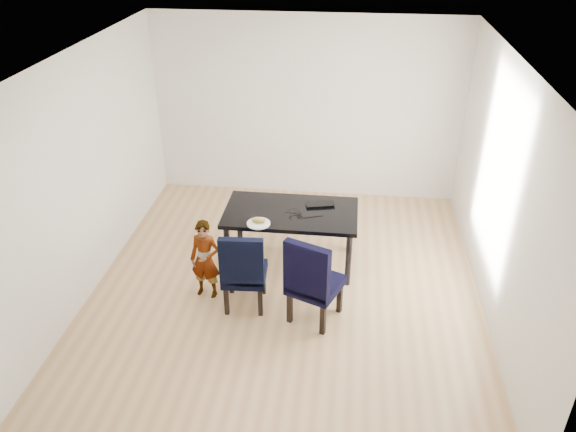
# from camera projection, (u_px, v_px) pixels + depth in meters

# --- Properties ---
(floor) EXTENTS (4.50, 5.00, 0.01)m
(floor) POSITION_uv_depth(u_px,v_px,m) (286.00, 286.00, 6.69)
(floor) COLOR tan
(floor) RESTS_ON ground
(ceiling) EXTENTS (4.50, 5.00, 0.01)m
(ceiling) POSITION_uv_depth(u_px,v_px,m) (286.00, 57.00, 5.35)
(ceiling) COLOR white
(ceiling) RESTS_ON wall_back
(wall_back) EXTENTS (4.50, 0.01, 2.70)m
(wall_back) POSITION_uv_depth(u_px,v_px,m) (307.00, 109.00, 8.18)
(wall_back) COLOR silver
(wall_back) RESTS_ON ground
(wall_front) EXTENTS (4.50, 0.01, 2.70)m
(wall_front) POSITION_uv_depth(u_px,v_px,m) (242.00, 346.00, 3.85)
(wall_front) COLOR silver
(wall_front) RESTS_ON ground
(wall_left) EXTENTS (0.01, 5.00, 2.70)m
(wall_left) POSITION_uv_depth(u_px,v_px,m) (85.00, 174.00, 6.25)
(wall_left) COLOR silver
(wall_left) RESTS_ON ground
(wall_right) EXTENTS (0.01, 5.00, 2.70)m
(wall_right) POSITION_uv_depth(u_px,v_px,m) (502.00, 196.00, 5.79)
(wall_right) COLOR silver
(wall_right) RESTS_ON ground
(dining_table) EXTENTS (1.60, 0.90, 0.75)m
(dining_table) POSITION_uv_depth(u_px,v_px,m) (291.00, 237.00, 6.93)
(dining_table) COLOR black
(dining_table) RESTS_ON floor
(chair_left) EXTENTS (0.50, 0.52, 0.98)m
(chair_left) POSITION_uv_depth(u_px,v_px,m) (244.00, 268.00, 6.16)
(chair_left) COLOR black
(chair_left) RESTS_ON floor
(chair_right) EXTENTS (0.66, 0.68, 1.05)m
(chair_right) POSITION_uv_depth(u_px,v_px,m) (316.00, 278.00, 5.95)
(chair_right) COLOR black
(chair_right) RESTS_ON floor
(child) EXTENTS (0.38, 0.28, 0.96)m
(child) POSITION_uv_depth(u_px,v_px,m) (205.00, 259.00, 6.32)
(child) COLOR orange
(child) RESTS_ON floor
(plate) EXTENTS (0.31, 0.31, 0.02)m
(plate) POSITION_uv_depth(u_px,v_px,m) (259.00, 223.00, 6.47)
(plate) COLOR white
(plate) RESTS_ON dining_table
(sandwich) EXTENTS (0.18, 0.11, 0.07)m
(sandwich) POSITION_uv_depth(u_px,v_px,m) (258.00, 220.00, 6.46)
(sandwich) COLOR olive
(sandwich) RESTS_ON plate
(laptop) EXTENTS (0.39, 0.30, 0.03)m
(laptop) POSITION_uv_depth(u_px,v_px,m) (319.00, 203.00, 6.90)
(laptop) COLOR black
(laptop) RESTS_ON dining_table
(cable_tangle) EXTENTS (0.20, 0.20, 0.01)m
(cable_tangle) POSITION_uv_depth(u_px,v_px,m) (296.00, 217.00, 6.61)
(cable_tangle) COLOR black
(cable_tangle) RESTS_ON dining_table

